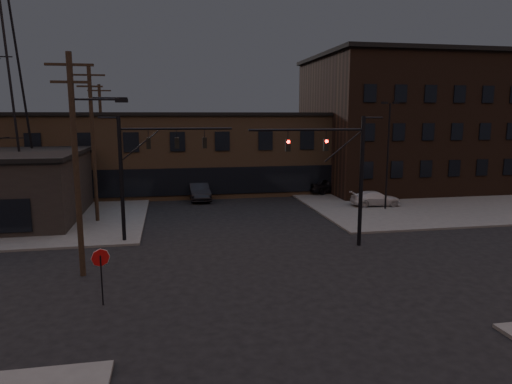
# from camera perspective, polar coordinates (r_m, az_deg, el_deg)

# --- Properties ---
(ground) EXTENTS (140.00, 140.00, 0.00)m
(ground) POSITION_cam_1_polar(r_m,az_deg,el_deg) (23.41, 2.26, -10.53)
(ground) COLOR black
(ground) RESTS_ON ground
(sidewalk_ne) EXTENTS (30.00, 30.00, 0.15)m
(sidewalk_ne) POSITION_cam_1_polar(r_m,az_deg,el_deg) (51.74, 20.82, 0.10)
(sidewalk_ne) COLOR #474744
(sidewalk_ne) RESTS_ON ground
(building_row) EXTENTS (40.00, 12.00, 8.00)m
(building_row) POSITION_cam_1_polar(r_m,az_deg,el_deg) (49.82, -5.02, 4.90)
(building_row) COLOR brown
(building_row) RESTS_ON ground
(building_right) EXTENTS (22.00, 16.00, 14.00)m
(building_right) POSITION_cam_1_polar(r_m,az_deg,el_deg) (54.57, 19.05, 7.98)
(building_right) COLOR black
(building_right) RESTS_ON ground
(traffic_signal_near) EXTENTS (7.12, 0.24, 8.00)m
(traffic_signal_near) POSITION_cam_1_polar(r_m,az_deg,el_deg) (28.08, 10.95, 3.04)
(traffic_signal_near) COLOR black
(traffic_signal_near) RESTS_ON ground
(traffic_signal_far) EXTENTS (7.12, 0.24, 8.00)m
(traffic_signal_far) POSITION_cam_1_polar(r_m,az_deg,el_deg) (29.61, -14.08, 3.41)
(traffic_signal_far) COLOR black
(traffic_signal_far) RESTS_ON ground
(stop_sign) EXTENTS (0.72, 0.33, 2.48)m
(stop_sign) POSITION_cam_1_polar(r_m,az_deg,el_deg) (20.61, -18.83, -8.48)
(stop_sign) COLOR black
(stop_sign) RESTS_ON ground
(utility_pole_near) EXTENTS (3.70, 0.28, 11.00)m
(utility_pole_near) POSITION_cam_1_polar(r_m,az_deg,el_deg) (23.92, -21.47, 3.69)
(utility_pole_near) COLOR black
(utility_pole_near) RESTS_ON ground
(utility_pole_mid) EXTENTS (3.70, 0.28, 11.50)m
(utility_pole_mid) POSITION_cam_1_polar(r_m,az_deg,el_deg) (35.87, -19.61, 5.97)
(utility_pole_mid) COLOR black
(utility_pole_mid) RESTS_ON ground
(utility_pole_far) EXTENTS (2.20, 0.28, 11.00)m
(utility_pole_far) POSITION_cam_1_polar(r_m,az_deg,el_deg) (47.90, -18.71, 6.38)
(utility_pole_far) COLOR black
(utility_pole_far) RESTS_ON ground
(lot_light_a) EXTENTS (1.50, 0.28, 9.14)m
(lot_light_a) POSITION_cam_1_polar(r_m,az_deg,el_deg) (39.80, 16.20, 5.56)
(lot_light_a) COLOR black
(lot_light_a) RESTS_ON ground
(lot_light_b) EXTENTS (1.50, 0.28, 9.14)m
(lot_light_b) POSITION_cam_1_polar(r_m,az_deg,el_deg) (47.07, 19.99, 5.93)
(lot_light_b) COLOR black
(lot_light_b) RESTS_ON ground
(parked_car_lot_a) EXTENTS (5.25, 3.01, 1.68)m
(parked_car_lot_a) POSITION_cam_1_polar(r_m,az_deg,el_deg) (47.48, 9.17, 0.93)
(parked_car_lot_a) COLOR black
(parked_car_lot_a) RESTS_ON sidewalk_ne
(parked_car_lot_b) EXTENTS (4.47, 2.04, 1.27)m
(parked_car_lot_b) POSITION_cam_1_polar(r_m,az_deg,el_deg) (41.58, 14.69, -0.79)
(parked_car_lot_b) COLOR #B7B7B9
(parked_car_lot_b) RESTS_ON sidewalk_ne
(car_crossing) EXTENTS (2.05, 5.27, 1.71)m
(car_crossing) POSITION_cam_1_polar(r_m,az_deg,el_deg) (44.05, -7.16, 0.12)
(car_crossing) COLOR black
(car_crossing) RESTS_ON ground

